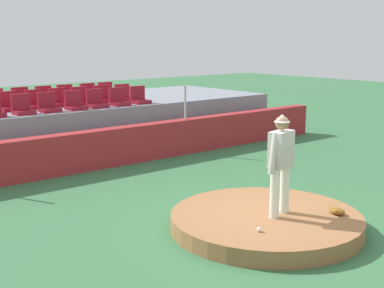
{
  "coord_description": "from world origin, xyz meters",
  "views": [
    {
      "loc": [
        -6.33,
        -5.72,
        3.18
      ],
      "look_at": [
        0.0,
        1.97,
        1.18
      ],
      "focal_mm": 48.93,
      "sensor_mm": 36.0,
      "label": 1
    }
  ],
  "objects_px": {
    "stadium_chair_3": "(75,104)",
    "stadium_chair_20": "(107,93)",
    "stadium_chair_1": "(22,108)",
    "stadium_chair_18": "(66,96)",
    "stadium_chair_10": "(59,101)",
    "stadium_chair_17": "(45,98)",
    "stadium_chair_12": "(103,97)",
    "stadium_chair_5": "(118,100)",
    "stadium_chair_19": "(89,95)",
    "stadium_chair_13": "(124,96)",
    "stadium_chair_2": "(49,106)",
    "pitcher": "(281,157)",
    "fielding_glove": "(337,211)",
    "stadium_chair_16": "(21,100)",
    "stadium_chair_8": "(9,105)",
    "stadium_chair_11": "(81,99)",
    "baseball": "(259,230)",
    "stadium_chair_6": "(139,98)",
    "stadium_chair_4": "(96,102)",
    "stadium_chair_9": "(35,103)"
  },
  "relations": [
    {
      "from": "stadium_chair_3",
      "to": "stadium_chair_11",
      "type": "bearing_deg",
      "value": -125.78
    },
    {
      "from": "stadium_chair_2",
      "to": "stadium_chair_20",
      "type": "xyz_separation_m",
      "value": [
        2.78,
        1.81,
        0.0
      ]
    },
    {
      "from": "stadium_chair_5",
      "to": "stadium_chair_19",
      "type": "distance_m",
      "value": 1.79
    },
    {
      "from": "pitcher",
      "to": "stadium_chair_17",
      "type": "distance_m",
      "value": 8.86
    },
    {
      "from": "stadium_chair_16",
      "to": "stadium_chair_18",
      "type": "xyz_separation_m",
      "value": [
        1.37,
        -0.01,
        0.0
      ]
    },
    {
      "from": "fielding_glove",
      "to": "stadium_chair_16",
      "type": "bearing_deg",
      "value": -163.5
    },
    {
      "from": "stadium_chair_9",
      "to": "stadium_chair_18",
      "type": "relative_size",
      "value": 1.0
    },
    {
      "from": "baseball",
      "to": "stadium_chair_1",
      "type": "relative_size",
      "value": 0.15
    },
    {
      "from": "stadium_chair_2",
      "to": "stadium_chair_13",
      "type": "relative_size",
      "value": 1.0
    },
    {
      "from": "stadium_chair_18",
      "to": "stadium_chair_19",
      "type": "distance_m",
      "value": 0.74
    },
    {
      "from": "stadium_chair_12",
      "to": "stadium_chair_10",
      "type": "bearing_deg",
      "value": 0.4
    },
    {
      "from": "pitcher",
      "to": "stadium_chair_16",
      "type": "relative_size",
      "value": 3.42
    },
    {
      "from": "stadium_chair_3",
      "to": "stadium_chair_11",
      "type": "height_order",
      "value": "same"
    },
    {
      "from": "stadium_chair_16",
      "to": "stadium_chair_11",
      "type": "bearing_deg",
      "value": 145.48
    },
    {
      "from": "stadium_chair_6",
      "to": "baseball",
      "type": "bearing_deg",
      "value": 69.34
    },
    {
      "from": "stadium_chair_5",
      "to": "stadium_chair_10",
      "type": "distance_m",
      "value": 1.64
    },
    {
      "from": "stadium_chair_9",
      "to": "stadium_chair_10",
      "type": "xyz_separation_m",
      "value": [
        0.71,
        0.03,
        0.0
      ]
    },
    {
      "from": "stadium_chair_10",
      "to": "stadium_chair_12",
      "type": "distance_m",
      "value": 1.4
    },
    {
      "from": "stadium_chair_20",
      "to": "pitcher",
      "type": "bearing_deg",
      "value": 77.69
    },
    {
      "from": "stadium_chair_3",
      "to": "pitcher",
      "type": "bearing_deg",
      "value": 90.93
    },
    {
      "from": "stadium_chair_1",
      "to": "stadium_chair_8",
      "type": "bearing_deg",
      "value": -89.5
    },
    {
      "from": "baseball",
      "to": "stadium_chair_1",
      "type": "height_order",
      "value": "stadium_chair_1"
    },
    {
      "from": "stadium_chair_1",
      "to": "stadium_chair_18",
      "type": "height_order",
      "value": "same"
    },
    {
      "from": "stadium_chair_4",
      "to": "stadium_chair_16",
      "type": "xyz_separation_m",
      "value": [
        -1.37,
        1.83,
        0.0
      ]
    },
    {
      "from": "fielding_glove",
      "to": "stadium_chair_6",
      "type": "xyz_separation_m",
      "value": [
        1.19,
        7.71,
        1.17
      ]
    },
    {
      "from": "stadium_chair_20",
      "to": "stadium_chair_4",
      "type": "bearing_deg",
      "value": 52.48
    },
    {
      "from": "stadium_chair_2",
      "to": "stadium_chair_19",
      "type": "xyz_separation_m",
      "value": [
        2.13,
        1.77,
        0.0
      ]
    },
    {
      "from": "baseball",
      "to": "stadium_chair_13",
      "type": "distance_m",
      "value": 8.83
    },
    {
      "from": "stadium_chair_4",
      "to": "stadium_chair_6",
      "type": "distance_m",
      "value": 1.42
    },
    {
      "from": "stadium_chair_10",
      "to": "stadium_chair_17",
      "type": "xyz_separation_m",
      "value": [
        -0.03,
        0.86,
        0.0
      ]
    },
    {
      "from": "stadium_chair_20",
      "to": "stadium_chair_13",
      "type": "bearing_deg",
      "value": 92.11
    },
    {
      "from": "stadium_chair_19",
      "to": "stadium_chair_11",
      "type": "bearing_deg",
      "value": 50.24
    },
    {
      "from": "stadium_chair_3",
      "to": "stadium_chair_12",
      "type": "height_order",
      "value": "same"
    },
    {
      "from": "stadium_chair_8",
      "to": "stadium_chair_18",
      "type": "distance_m",
      "value": 2.28
    },
    {
      "from": "stadium_chair_3",
      "to": "stadium_chair_20",
      "type": "height_order",
      "value": "same"
    },
    {
      "from": "pitcher",
      "to": "stadium_chair_10",
      "type": "bearing_deg",
      "value": 78.57
    },
    {
      "from": "pitcher",
      "to": "stadium_chair_6",
      "type": "bearing_deg",
      "value": 62.3
    },
    {
      "from": "stadium_chair_3",
      "to": "stadium_chair_1",
      "type": "bearing_deg",
      "value": -1.79
    },
    {
      "from": "stadium_chair_12",
      "to": "stadium_chair_20",
      "type": "height_order",
      "value": "same"
    },
    {
      "from": "baseball",
      "to": "stadium_chair_13",
      "type": "bearing_deg",
      "value": 71.25
    },
    {
      "from": "stadium_chair_8",
      "to": "stadium_chair_9",
      "type": "bearing_deg",
      "value": -179.26
    },
    {
      "from": "fielding_glove",
      "to": "stadium_chair_8",
      "type": "relative_size",
      "value": 0.6
    },
    {
      "from": "stadium_chair_13",
      "to": "stadium_chair_18",
      "type": "xyz_separation_m",
      "value": [
        -1.43,
        0.94,
        0.0
      ]
    },
    {
      "from": "stadium_chair_3",
      "to": "stadium_chair_18",
      "type": "bearing_deg",
      "value": -109.76
    },
    {
      "from": "fielding_glove",
      "to": "stadium_chair_5",
      "type": "relative_size",
      "value": 0.6
    },
    {
      "from": "stadium_chair_17",
      "to": "stadium_chair_11",
      "type": "bearing_deg",
      "value": 127.53
    },
    {
      "from": "stadium_chair_6",
      "to": "stadium_chair_16",
      "type": "relative_size",
      "value": 1.0
    },
    {
      "from": "fielding_glove",
      "to": "stadium_chair_16",
      "type": "relative_size",
      "value": 0.6
    },
    {
      "from": "stadium_chair_19",
      "to": "stadium_chair_9",
      "type": "bearing_deg",
      "value": 23.05
    },
    {
      "from": "stadium_chair_1",
      "to": "stadium_chair_2",
      "type": "xyz_separation_m",
      "value": [
        0.69,
        -0.01,
        0.0
      ]
    }
  ]
}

